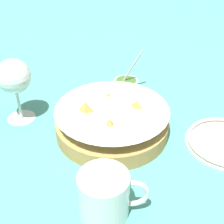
# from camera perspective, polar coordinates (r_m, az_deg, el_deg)

# --- Properties ---
(ground_plane) EXTENTS (4.00, 4.00, 0.00)m
(ground_plane) POSITION_cam_1_polar(r_m,az_deg,el_deg) (0.74, -1.97, -3.38)
(ground_plane) COLOR teal
(food_basket) EXTENTS (0.26, 0.26, 0.09)m
(food_basket) POSITION_cam_1_polar(r_m,az_deg,el_deg) (0.72, -0.01, -1.76)
(food_basket) COLOR #B2894C
(food_basket) RESTS_ON ground_plane
(sauce_cup) EXTENTS (0.08, 0.07, 0.12)m
(sauce_cup) POSITION_cam_1_polar(r_m,az_deg,el_deg) (0.89, 2.60, 5.08)
(sauce_cup) COLOR #B7B7BC
(sauce_cup) RESTS_ON ground_plane
(wine_glass) EXTENTS (0.08, 0.08, 0.16)m
(wine_glass) POSITION_cam_1_polar(r_m,az_deg,el_deg) (0.76, -17.54, 5.92)
(wine_glass) COLOR silver
(wine_glass) RESTS_ON ground_plane
(beer_mug) EXTENTS (0.12, 0.09, 0.09)m
(beer_mug) POSITION_cam_1_polar(r_m,az_deg,el_deg) (0.55, -1.35, -15.12)
(beer_mug) COLOR silver
(beer_mug) RESTS_ON ground_plane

